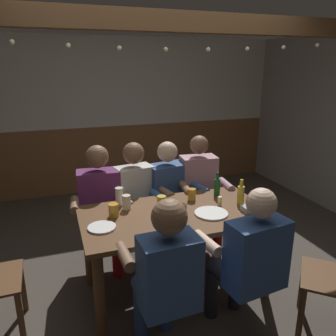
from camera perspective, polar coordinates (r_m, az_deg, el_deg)
name	(u,v)px	position (r m, az deg, el deg)	size (l,w,h in m)	color
ground_plane	(177,292)	(3.20, 1.52, -20.34)	(6.71, 6.71, 0.00)	#423A33
back_wall_upper	(111,82)	(5.31, -9.67, 14.15)	(5.30, 0.12, 1.32)	beige
back_wall_wainscot	(115,157)	(5.49, -9.06, 1.82)	(5.30, 0.12, 1.03)	brown
ceiling_beam	(164,21)	(2.88, -0.73, 23.64)	(4.77, 0.14, 0.16)	brown
dining_table	(176,225)	(2.89, 1.32, -9.71)	(1.57, 0.85, 0.76)	brown
person_0	(100,201)	(3.34, -11.41, -5.56)	(0.57, 0.54, 1.22)	#6B2D66
person_1	(138,197)	(3.40, -5.10, -5.00)	(0.55, 0.57, 1.22)	silver
person_2	(171,193)	(3.50, 0.43, -4.28)	(0.59, 0.59, 1.20)	#2D4C84
person_3	(200,189)	(3.61, 5.49, -3.53)	(0.54, 0.55, 1.24)	#B78493
person_4	(165,273)	(2.25, -0.45, -17.43)	(0.52, 0.54, 1.20)	#2D4C84
person_5	(249,257)	(2.50, 13.63, -14.42)	(0.59, 0.56, 1.19)	#2D4C84
table_candle	(220,201)	(3.00, 8.76, -5.54)	(0.04, 0.04, 0.08)	#F9E08C
condiment_caddy	(250,208)	(2.94, 13.76, -6.67)	(0.14, 0.10, 0.05)	#B2B7BC
plate_0	(102,227)	(2.63, -11.17, -9.85)	(0.21, 0.21, 0.01)	white
plate_1	(211,213)	(2.83, 7.34, -7.62)	(0.28, 0.28, 0.01)	white
bottle_0	(217,186)	(3.21, 8.33, -3.09)	(0.06, 0.06, 0.23)	#195923
bottle_1	(241,194)	(3.05, 12.25, -4.34)	(0.06, 0.06, 0.23)	gold
pint_glass_0	(192,194)	(3.09, 4.07, -4.48)	(0.07, 0.07, 0.11)	gold
pint_glass_1	(182,213)	(2.66, 2.34, -7.68)	(0.08, 0.08, 0.15)	#4C2D19
pint_glass_2	(126,202)	(2.91, -7.05, -5.76)	(0.07, 0.07, 0.13)	white
pint_glass_3	(119,196)	(3.00, -8.25, -4.75)	(0.07, 0.07, 0.16)	white
pint_glass_4	(161,202)	(2.93, -1.12, -5.71)	(0.08, 0.08, 0.10)	#E5C64C
pint_glass_5	(114,210)	(2.79, -9.21, -7.07)	(0.08, 0.08, 0.11)	gold
string_lights	(166,44)	(2.82, -0.37, 20.22)	(3.74, 0.04, 0.13)	#F9EAB2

